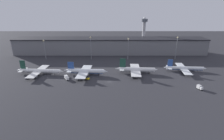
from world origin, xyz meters
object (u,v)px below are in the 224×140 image
airplane_3 (185,68)px  service_vehicle_0 (67,77)px  service_vehicle_1 (200,87)px  airplane_1 (86,71)px  airplane_2 (137,70)px  control_tower (144,31)px  service_vehicle_2 (86,78)px  airplane_0 (40,71)px

airplane_3 → service_vehicle_0: (-113.44, -20.66, -1.17)m
service_vehicle_0 → service_vehicle_1: size_ratio=1.36×
airplane_1 → airplane_2: bearing=9.1°
airplane_3 → control_tower: 101.73m
service_vehicle_0 → service_vehicle_2: 17.19m
airplane_1 → control_tower: size_ratio=0.92×
airplane_0 → service_vehicle_1: bearing=-9.0°
airplane_0 → service_vehicle_2: (45.90, -12.39, -2.09)m
airplane_2 → control_tower: control_tower is taller
control_tower → service_vehicle_1: bearing=-80.6°
airplane_1 → airplane_3: (97.84, 10.09, -0.67)m
airplane_0 → airplane_3: airplane_0 is taller
airplane_1 → service_vehicle_1: (94.39, -30.26, -1.78)m
service_vehicle_0 → service_vehicle_2: size_ratio=0.91×
airplane_1 → airplane_3: size_ratio=0.99×
airplane_0 → airplane_1: size_ratio=1.09×
airplane_1 → service_vehicle_2: 10.92m
service_vehicle_1 → control_tower: size_ratio=0.11×
airplane_2 → airplane_3: 49.23m
control_tower → airplane_2: bearing=-102.8°
service_vehicle_1 → service_vehicle_2: (-92.82, 19.75, -0.73)m
airplane_1 → control_tower: 129.76m
airplane_3 → service_vehicle_1: (-3.46, -40.35, -1.12)m
airplane_2 → airplane_3: bearing=10.6°
airplane_1 → airplane_2: airplane_2 is taller
service_vehicle_2 → service_vehicle_0: bearing=-147.3°
airplane_2 → control_tower: size_ratio=0.91×
airplane_2 → service_vehicle_2: 49.73m
airplane_0 → service_vehicle_0: (28.73, -12.45, -1.40)m
airplane_2 → airplane_1: bearing=-170.9°
airplane_3 → control_tower: size_ratio=0.93×
airplane_1 → airplane_2: (48.95, 4.39, 0.01)m
airplane_2 → airplane_3: (48.89, 5.69, -0.67)m
service_vehicle_0 → airplane_3: bearing=68.3°
service_vehicle_1 → service_vehicle_2: bearing=-126.8°
airplane_0 → service_vehicle_0: airplane_0 is taller
airplane_2 → service_vehicle_2: (-47.38, -14.91, -2.53)m
airplane_0 → service_vehicle_2: airplane_0 is taller
airplane_1 → service_vehicle_0: (-15.60, -10.57, -1.83)m
service_vehicle_1 → service_vehicle_2: service_vehicle_1 is taller
service_vehicle_0 → service_vehicle_2: service_vehicle_0 is taller
airplane_3 → service_vehicle_2: airplane_3 is taller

